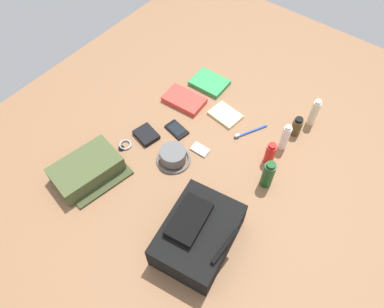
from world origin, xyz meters
TOP-DOWN VIEW (x-y plane):
  - ground_plane at (0.00, 0.00)m, footprint 2.64×2.02m
  - backpack at (0.30, 0.26)m, footprint 0.38×0.31m
  - toiletry_pouch at (0.36, -0.31)m, footprint 0.32×0.27m
  - bucket_hat at (0.06, -0.06)m, footprint 0.16×0.16m
  - lotion_bottle at (-0.54, 0.33)m, footprint 0.04×0.04m
  - cologne_bottle at (-0.43, 0.30)m, footprint 0.05×0.05m
  - toothpaste_tube at (-0.32, 0.30)m, footprint 0.04×0.04m
  - sunscreen_spray at (-0.21, 0.29)m, footprint 0.05×0.05m
  - shampoo_bottle at (-0.10, 0.34)m, footprint 0.05×0.05m
  - paperback_novel at (-0.45, -0.23)m, footprint 0.15×0.19m
  - travel_guidebook at (-0.26, -0.25)m, footprint 0.14×0.22m
  - cell_phone at (-0.09, -0.16)m, footprint 0.09×0.12m
  - media_player at (-0.06, 0.00)m, footprint 0.05×0.09m
  - wristwatch at (0.14, -0.30)m, footprint 0.07×0.06m
  - toothbrush at (-0.29, 0.13)m, footprint 0.17×0.09m
  - wallet at (0.03, -0.26)m, footprint 0.11×0.13m
  - notepad at (-0.31, -0.03)m, footprint 0.13×0.16m

SIDE VIEW (x-z plane):
  - ground_plane at x=0.00m, z-range -0.02..0.00m
  - media_player at x=-0.06m, z-range 0.00..0.01m
  - wristwatch at x=0.14m, z-range 0.00..0.01m
  - cell_phone at x=-0.09m, z-range 0.00..0.01m
  - toothbrush at x=-0.29m, z-range 0.00..0.02m
  - notepad at x=-0.31m, z-range 0.00..0.02m
  - paperback_novel at x=-0.45m, z-range 0.00..0.02m
  - wallet at x=0.03m, z-range 0.00..0.02m
  - travel_guidebook at x=-0.26m, z-range 0.00..0.03m
  - bucket_hat at x=0.06m, z-range 0.00..0.07m
  - toiletry_pouch at x=0.36m, z-range 0.00..0.09m
  - cologne_bottle at x=-0.43m, z-range 0.00..0.10m
  - sunscreen_spray at x=-0.21m, z-range 0.00..0.12m
  - backpack at x=0.30m, z-range -0.01..0.16m
  - toothpaste_tube at x=-0.32m, z-range 0.00..0.15m
  - shampoo_bottle at x=-0.10m, z-range 0.00..0.15m
  - lotion_bottle at x=-0.54m, z-range 0.00..0.16m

